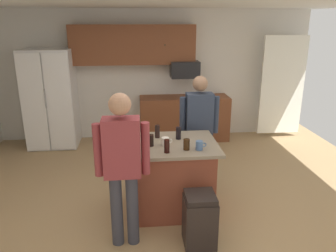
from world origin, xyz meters
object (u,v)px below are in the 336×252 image
(glass_short_whisky, at_px, (186,144))
(glass_pilsner, at_px, (178,133))
(person_guest_right, at_px, (199,124))
(refrigerator, at_px, (51,99))
(microwave_over_range, at_px, (185,69))
(kitchen_island, at_px, (170,176))
(trash_bin, at_px, (200,220))
(glass_dark_ale, at_px, (167,146))
(mug_ceramic_white, at_px, (165,141))
(person_host_foreground, at_px, (122,161))
(tumbler_amber, at_px, (151,140))
(glass_stout_tall, at_px, (157,131))
(mug_blue_stoneware, at_px, (199,145))

(glass_short_whisky, bearing_deg, glass_pilsner, 97.06)
(glass_pilsner, bearing_deg, person_guest_right, 55.58)
(refrigerator, xyz_separation_m, microwave_over_range, (2.60, 0.12, 0.51))
(kitchen_island, relative_size, trash_bin, 1.90)
(refrigerator, height_order, glass_dark_ale, refrigerator)
(kitchen_island, relative_size, glass_pilsner, 7.41)
(person_guest_right, xyz_separation_m, glass_pilsner, (-0.37, -0.54, 0.06))
(person_guest_right, bearing_deg, microwave_over_range, -146.65)
(glass_pilsner, distance_m, trash_bin, 1.12)
(microwave_over_range, xyz_separation_m, mug_ceramic_white, (-0.64, -2.74, -0.48))
(person_host_foreground, height_order, tumbler_amber, person_host_foreground)
(tumbler_amber, bearing_deg, glass_dark_ale, -52.90)
(glass_stout_tall, distance_m, glass_pilsner, 0.28)
(glass_short_whisky, bearing_deg, glass_stout_tall, 124.33)
(mug_blue_stoneware, height_order, glass_pilsner, glass_pilsner)
(refrigerator, height_order, kitchen_island, refrigerator)
(person_guest_right, height_order, glass_stout_tall, person_guest_right)
(microwave_over_range, bearing_deg, person_host_foreground, -108.92)
(person_guest_right, relative_size, mug_ceramic_white, 12.29)
(kitchen_island, xyz_separation_m, trash_bin, (0.24, -0.73, -0.17))
(glass_short_whisky, distance_m, mug_ceramic_white, 0.28)
(microwave_over_range, height_order, person_host_foreground, person_host_foreground)
(mug_blue_stoneware, distance_m, glass_dark_ale, 0.39)
(mug_blue_stoneware, bearing_deg, microwave_over_range, 85.03)
(person_guest_right, bearing_deg, tumbler_amber, -8.49)
(glass_stout_tall, bearing_deg, glass_dark_ale, -81.93)
(person_guest_right, bearing_deg, mug_blue_stoneware, 25.05)
(mug_blue_stoneware, relative_size, mug_ceramic_white, 0.95)
(refrigerator, bearing_deg, kitchen_island, -51.52)
(kitchen_island, bearing_deg, person_guest_right, 54.35)
(mug_ceramic_white, height_order, trash_bin, mug_ceramic_white)
(kitchen_island, height_order, glass_stout_tall, glass_stout_tall)
(glass_short_whisky, distance_m, glass_dark_ale, 0.25)
(glass_stout_tall, distance_m, mug_blue_stoneware, 0.66)
(kitchen_island, distance_m, tumbler_amber, 0.59)
(mug_ceramic_white, distance_m, trash_bin, 0.99)
(tumbler_amber, bearing_deg, mug_ceramic_white, 0.44)
(mug_blue_stoneware, bearing_deg, refrigerator, 129.89)
(glass_stout_tall, height_order, mug_ceramic_white, glass_stout_tall)
(mug_blue_stoneware, height_order, tumbler_amber, tumbler_amber)
(glass_dark_ale, bearing_deg, glass_stout_tall, 98.07)
(person_host_foreground, height_order, glass_dark_ale, person_host_foreground)
(person_guest_right, bearing_deg, glass_dark_ale, 5.77)
(refrigerator, height_order, person_guest_right, refrigerator)
(kitchen_island, relative_size, tumbler_amber, 8.03)
(glass_pilsner, bearing_deg, glass_stout_tall, 162.62)
(glass_short_whisky, bearing_deg, person_guest_right, 70.42)
(person_host_foreground, distance_m, glass_short_whisky, 0.83)
(microwave_over_range, xyz_separation_m, glass_dark_ale, (-0.64, -2.97, -0.45))
(person_guest_right, relative_size, tumbler_amber, 11.36)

